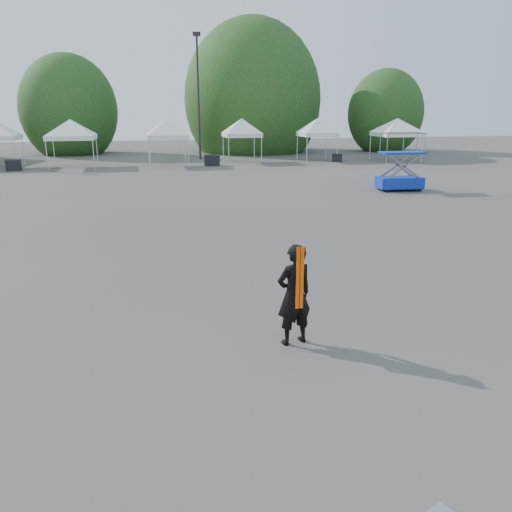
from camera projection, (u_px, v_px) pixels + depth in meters
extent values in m
plane|color=#474442|center=(233.00, 297.00, 11.01)|extent=(120.00, 120.00, 0.00)
cylinder|color=black|center=(199.00, 100.00, 40.25)|extent=(0.16, 0.16, 9.50)
cube|color=black|center=(197.00, 34.00, 38.87)|extent=(0.60, 0.25, 0.30)
cylinder|color=#382314|center=(72.00, 141.00, 46.43)|extent=(0.36, 0.36, 2.27)
ellipsoid|color=#1D4115|center=(69.00, 110.00, 45.64)|extent=(4.16, 4.16, 4.78)
cylinder|color=#382314|center=(253.00, 137.00, 49.01)|extent=(0.36, 0.36, 2.80)
ellipsoid|color=#1D4115|center=(253.00, 100.00, 48.04)|extent=(5.12, 5.12, 5.89)
cylinder|color=#382314|center=(383.00, 140.00, 49.99)|extent=(0.36, 0.36, 2.10)
ellipsoid|color=#1D4115|center=(385.00, 113.00, 49.26)|extent=(3.84, 3.84, 4.42)
cylinder|color=silver|center=(15.00, 155.00, 34.29)|extent=(0.06, 0.06, 2.00)
cylinder|color=silver|center=(23.00, 151.00, 36.90)|extent=(0.06, 0.06, 2.00)
cylinder|color=silver|center=(47.00, 155.00, 33.85)|extent=(0.06, 0.06, 2.00)
cylinder|color=silver|center=(94.00, 154.00, 34.50)|extent=(0.06, 0.06, 2.00)
cylinder|color=silver|center=(54.00, 152.00, 36.70)|extent=(0.06, 0.06, 2.00)
cylinder|color=silver|center=(97.00, 151.00, 37.35)|extent=(0.06, 0.06, 2.00)
cube|color=white|center=(72.00, 137.00, 35.30)|extent=(3.25, 3.25, 0.30)
pyramid|color=white|center=(70.00, 119.00, 34.94)|extent=(4.59, 4.59, 1.10)
cylinder|color=silver|center=(150.00, 154.00, 34.95)|extent=(0.06, 0.06, 2.00)
cylinder|color=silver|center=(188.00, 153.00, 35.52)|extent=(0.06, 0.06, 2.00)
cylinder|color=silver|center=(149.00, 151.00, 37.48)|extent=(0.06, 0.06, 2.00)
cylinder|color=silver|center=(185.00, 150.00, 38.05)|extent=(0.06, 0.06, 2.00)
cube|color=white|center=(167.00, 137.00, 36.20)|extent=(2.90, 2.90, 0.30)
pyramid|color=white|center=(167.00, 119.00, 35.84)|extent=(4.11, 4.11, 1.10)
cylinder|color=silver|center=(229.00, 151.00, 37.53)|extent=(0.06, 0.06, 2.00)
cylinder|color=silver|center=(262.00, 150.00, 38.06)|extent=(0.06, 0.06, 2.00)
cylinder|color=silver|center=(223.00, 148.00, 39.91)|extent=(0.06, 0.06, 2.00)
cylinder|color=silver|center=(254.00, 148.00, 40.44)|extent=(0.06, 0.06, 2.00)
cube|color=white|center=(242.00, 135.00, 38.68)|extent=(2.74, 2.74, 0.30)
pyramid|color=white|center=(242.00, 118.00, 38.33)|extent=(3.88, 3.88, 1.10)
cylinder|color=silver|center=(307.00, 150.00, 38.60)|extent=(0.06, 0.06, 2.00)
cylinder|color=silver|center=(337.00, 149.00, 39.13)|extent=(0.06, 0.06, 2.00)
cylinder|color=silver|center=(297.00, 147.00, 40.95)|extent=(0.06, 0.06, 2.00)
cylinder|color=silver|center=(326.00, 147.00, 41.48)|extent=(0.06, 0.06, 2.00)
cube|color=white|center=(317.00, 134.00, 39.74)|extent=(2.71, 2.71, 0.30)
pyramid|color=white|center=(318.00, 118.00, 39.38)|extent=(3.83, 3.83, 1.10)
cylinder|color=silver|center=(387.00, 150.00, 38.38)|extent=(0.06, 0.06, 2.00)
cylinder|color=silver|center=(422.00, 149.00, 39.01)|extent=(0.06, 0.06, 2.00)
cylinder|color=silver|center=(370.00, 147.00, 41.18)|extent=(0.06, 0.06, 2.00)
cylinder|color=silver|center=(403.00, 147.00, 41.81)|extent=(0.06, 0.06, 2.00)
cube|color=white|center=(396.00, 134.00, 39.79)|extent=(3.19, 3.19, 0.30)
pyramid|color=white|center=(398.00, 118.00, 39.44)|extent=(4.51, 4.51, 1.10)
imported|color=black|center=(294.00, 295.00, 8.60)|extent=(0.74, 0.58, 1.81)
cube|color=#FF5105|center=(298.00, 278.00, 8.33)|extent=(0.14, 0.02, 1.09)
cube|color=#0C14A1|center=(399.00, 182.00, 25.37)|extent=(2.32, 1.31, 0.56)
cube|color=#0C14A1|center=(402.00, 153.00, 24.95)|extent=(2.23, 1.26, 0.09)
cylinder|color=black|center=(387.00, 189.00, 24.89)|extent=(0.35, 0.17, 0.33)
cylinder|color=black|center=(419.00, 188.00, 25.10)|extent=(0.35, 0.17, 0.33)
cylinder|color=black|center=(380.00, 186.00, 25.78)|extent=(0.35, 0.17, 0.33)
cylinder|color=black|center=(411.00, 186.00, 25.99)|extent=(0.35, 0.17, 0.33)
cube|color=black|center=(13.00, 165.00, 33.67)|extent=(0.99, 0.81, 0.72)
cube|color=black|center=(212.00, 160.00, 36.71)|extent=(1.21, 1.07, 0.78)
cube|color=black|center=(337.00, 158.00, 39.50)|extent=(0.98, 0.88, 0.62)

